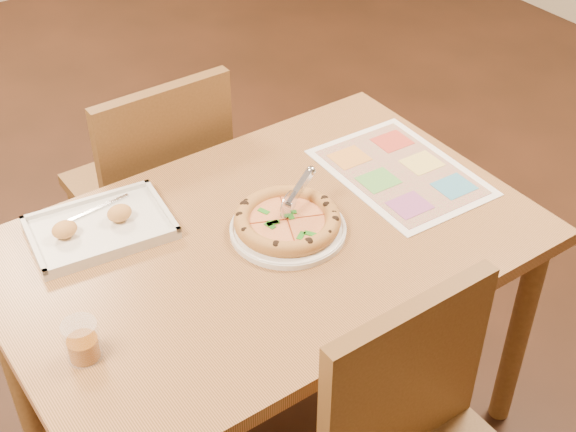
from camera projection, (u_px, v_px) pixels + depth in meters
dining_table at (267, 265)px, 2.01m from camera, size 1.30×0.85×0.72m
chair_far at (157, 174)px, 2.43m from camera, size 0.42×0.42×0.47m
plate at (288, 230)px, 1.97m from camera, size 0.29×0.29×0.02m
pizza at (287, 220)px, 1.96m from camera, size 0.26×0.26×0.04m
pizza_cutter at (296, 193)px, 1.96m from camera, size 0.14×0.06×0.08m
appetizer_tray at (99, 228)px, 1.96m from camera, size 0.36×0.27×0.06m
glass_tumbler at (82, 343)px, 1.63m from camera, size 0.07×0.07×0.09m
menu at (400, 172)px, 2.17m from camera, size 0.34×0.47×0.00m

